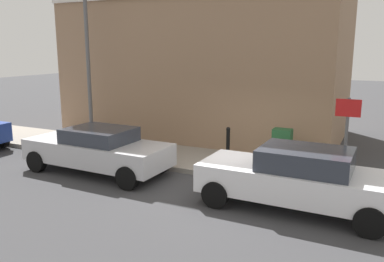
{
  "coord_description": "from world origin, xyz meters",
  "views": [
    {
      "loc": [
        -9.36,
        -3.38,
        3.66
      ],
      "look_at": [
        1.17,
        1.76,
        1.2
      ],
      "focal_mm": 37.21,
      "sensor_mm": 36.0,
      "label": 1
    }
  ],
  "objects": [
    {
      "name": "car_white",
      "position": [
        -0.53,
        -1.75,
        0.75
      ],
      "size": [
        1.85,
        4.43,
        1.45
      ],
      "rotation": [
        0.0,
        0.0,
        1.55
      ],
      "color": "silver",
      "rests_on": "ground"
    },
    {
      "name": "lamppost",
      "position": [
        2.2,
        6.48,
        3.3
      ],
      "size": [
        0.2,
        0.44,
        5.72
      ],
      "color": "#59595B",
      "rests_on": "sidewalk"
    },
    {
      "name": "car_silver",
      "position": [
        -0.34,
        4.13,
        0.72
      ],
      "size": [
        1.92,
        4.49,
        1.36
      ],
      "rotation": [
        0.0,
        0.0,
        1.54
      ],
      "color": "#B7B7BC",
      "rests_on": "ground"
    },
    {
      "name": "corner_building",
      "position": [
        6.27,
        3.46,
        4.51
      ],
      "size": [
        6.25,
        10.93,
        9.02
      ],
      "color": "#937256",
      "rests_on": "ground"
    },
    {
      "name": "bollard_near_cabinet",
      "position": [
        2.29,
        1.01,
        0.7
      ],
      "size": [
        0.14,
        0.14,
        1.04
      ],
      "color": "black",
      "rests_on": "sidewalk"
    },
    {
      "name": "utility_cabinet",
      "position": [
        2.19,
        -0.74,
        0.68
      ],
      "size": [
        0.46,
        0.61,
        1.15
      ],
      "color": "#1E4C28",
      "rests_on": "sidewalk"
    },
    {
      "name": "street_sign",
      "position": [
        1.1,
        -2.59,
        1.66
      ],
      "size": [
        0.08,
        0.6,
        2.3
      ],
      "color": "#59595B",
      "rests_on": "sidewalk"
    },
    {
      "name": "ground",
      "position": [
        0.0,
        0.0,
        0.0
      ],
      "size": [
        80.0,
        80.0,
        0.0
      ],
      "primitive_type": "plane",
      "color": "#38383A"
    },
    {
      "name": "sidewalk",
      "position": [
        1.94,
        6.0,
        0.07
      ],
      "size": [
        2.53,
        30.0,
        0.15
      ],
      "primitive_type": "cube",
      "color": "gray",
      "rests_on": "ground"
    }
  ]
}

